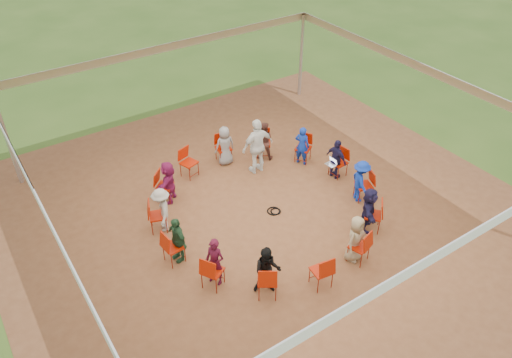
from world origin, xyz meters
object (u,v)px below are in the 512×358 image
chair_0 (339,163)px  chair_13 (364,186)px  chair_3 (224,148)px  chair_9 (267,280)px  chair_12 (373,215)px  chair_2 (263,144)px  chair_4 (189,163)px  person_seated_5 (162,210)px  chair_6 (158,216)px  person_seated_11 (361,181)px  chair_5 (165,186)px  cable_coil (274,211)px  chair_1 (303,148)px  person_seated_8 (267,271)px  person_seated_1 (302,145)px  person_seated_2 (263,141)px  chair_7 (173,247)px  chair_8 (213,271)px  person_seated_9 (355,239)px  standing_person (258,146)px  laptop (332,162)px  person_seated_6 (177,239)px  person_seated_4 (168,182)px  person_seated_10 (369,209)px  person_seated_3 (225,146)px  chair_11 (359,246)px  chair_10 (321,271)px

chair_0 → chair_13: size_ratio=1.00×
chair_3 → chair_9: same height
chair_12 → chair_2: bearing=51.4°
chair_4 → person_seated_5: person_seated_5 is taller
chair_3 → chair_6: 3.42m
chair_6 → person_seated_11: size_ratio=0.73×
chair_5 → cable_coil: size_ratio=2.40×
chair_1 → person_seated_8: (-3.80, -3.60, 0.17)m
person_seated_1 → person_seated_2: bearing=12.9°
chair_7 → chair_8: bearing=12.9°
chair_8 → chair_13: bearing=64.3°
chair_2 → person_seated_9: 4.83m
standing_person → laptop: bearing=135.6°
chair_2 → person_seated_6: size_ratio=0.73×
person_seated_5 → person_seated_8: bearing=38.6°
chair_3 → chair_12: size_ratio=1.00×
person_seated_4 → person_seated_6: bearing=25.7°
chair_8 → standing_person: size_ratio=0.53×
person_seated_11 → person_seated_2: bearing=38.6°
chair_5 → person_seated_10: size_ratio=0.73×
person_seated_2 → person_seated_9: 4.72m
chair_1 → person_seated_3: person_seated_3 is taller
person_seated_9 → chair_0: bearing=37.0°
chair_13 → person_seated_2: size_ratio=0.73×
person_seated_11 → cable_coil: person_seated_11 is taller
person_seated_6 → chair_8: bearing=7.3°
chair_0 → chair_3: same height
person_seated_10 → cable_coil: bearing=87.0°
chair_2 → chair_5: size_ratio=1.00×
chair_6 → chair_7: size_ratio=1.00×
chair_2 → chair_7: bearing=64.3°
chair_7 → chair_11: 4.29m
chair_6 → chair_10: same height
person_seated_10 → chair_1: bearing=37.0°
person_seated_4 → person_seated_10: size_ratio=1.00×
chair_13 → person_seated_4: bearing=77.4°
chair_11 → person_seated_8: (-2.29, 0.42, 0.17)m
chair_8 → chair_11: bearing=38.6°
chair_8 → chair_4: bearing=128.6°
chair_13 → person_seated_4: 5.23m
chair_4 → laptop: size_ratio=2.89×
chair_11 → standing_person: 4.35m
person_seated_1 → chair_0: bearing=172.7°
person_seated_8 → person_seated_9: bearing=25.7°
chair_10 → person_seated_11: person_seated_11 is taller
person_seated_1 → person_seated_3: 2.27m
chair_9 → person_seated_6: size_ratio=0.73×
person_seated_3 → chair_1: bearing=156.9°
chair_5 → chair_8: size_ratio=1.00×
chair_5 → person_seated_10: 5.37m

